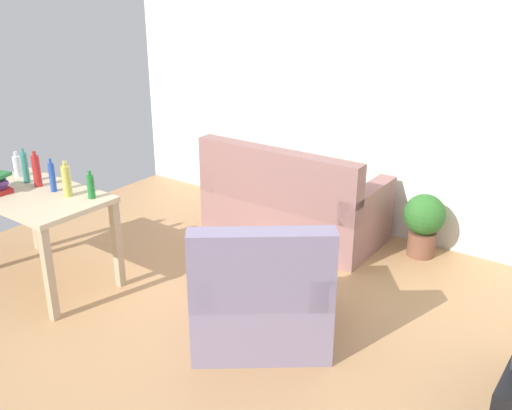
{
  "coord_description": "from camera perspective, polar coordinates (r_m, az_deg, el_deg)",
  "views": [
    {
      "loc": [
        2.4,
        -2.76,
        2.34
      ],
      "look_at": [
        0.1,
        0.5,
        0.75
      ],
      "focal_mm": 40.86,
      "sensor_mm": 36.0,
      "label": 1
    }
  ],
  "objects": [
    {
      "name": "potted_plant",
      "position": [
        5.29,
        16.11,
        -1.5
      ],
      "size": [
        0.36,
        0.36,
        0.57
      ],
      "color": "brown",
      "rests_on": "ground_plane"
    },
    {
      "name": "couch",
      "position": [
        5.48,
        3.53,
        -0.05
      ],
      "size": [
        1.64,
        0.84,
        0.92
      ],
      "rotation": [
        0.0,
        0.0,
        3.14
      ],
      "color": "#996B66",
      "rests_on": "ground_plane"
    },
    {
      "name": "wall_rear",
      "position": [
        5.59,
        9.43,
        11.27
      ],
      "size": [
        5.2,
        0.1,
        2.7
      ],
      "primitive_type": "cube",
      "color": "white",
      "rests_on": "ground_plane"
    },
    {
      "name": "bottle_squat",
      "position": [
        4.63,
        -18.06,
        2.28
      ],
      "size": [
        0.07,
        0.07,
        0.28
      ],
      "color": "#BCB24C",
      "rests_on": "desk"
    },
    {
      "name": "bottle_green",
      "position": [
        4.54,
        -15.87,
        1.76
      ],
      "size": [
        0.06,
        0.06,
        0.22
      ],
      "color": "#1E722D",
      "rests_on": "desk"
    },
    {
      "name": "bottle_clear",
      "position": [
        5.23,
        -22.33,
        3.57
      ],
      "size": [
        0.07,
        0.07,
        0.21
      ],
      "color": "silver",
      "rests_on": "desk"
    },
    {
      "name": "ground_plane",
      "position": [
        4.35,
        -4.98,
        -11.09
      ],
      "size": [
        5.2,
        4.4,
        0.02
      ],
      "primitive_type": "cube",
      "color": "tan"
    },
    {
      "name": "armchair",
      "position": [
        3.97,
        0.4,
        -8.82
      ],
      "size": [
        1.22,
        1.21,
        0.92
      ],
      "rotation": [
        0.0,
        0.0,
        3.78
      ],
      "color": "gray",
      "rests_on": "ground_plane"
    },
    {
      "name": "desk",
      "position": [
        4.86,
        -20.78,
        -0.09
      ],
      "size": [
        1.22,
        0.74,
        0.76
      ],
      "rotation": [
        0.0,
        0.0,
        -0.03
      ],
      "color": "#C6B28E",
      "rests_on": "ground_plane"
    },
    {
      "name": "bottle_red",
      "position": [
        4.92,
        -20.69,
        3.16
      ],
      "size": [
        0.06,
        0.06,
        0.29
      ],
      "color": "#AD2323",
      "rests_on": "desk"
    },
    {
      "name": "bottle_blue",
      "position": [
        4.76,
        -19.32,
        2.6
      ],
      "size": [
        0.05,
        0.05,
        0.26
      ],
      "color": "#2347A3",
      "rests_on": "desk"
    },
    {
      "name": "bottle_tall",
      "position": [
        5.05,
        -21.67,
        3.45
      ],
      "size": [
        0.05,
        0.05,
        0.29
      ],
      "color": "teal",
      "rests_on": "desk"
    }
  ]
}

